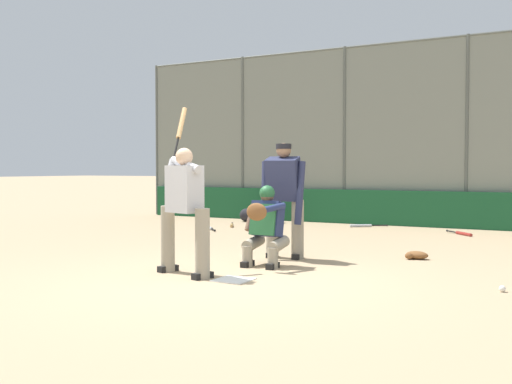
{
  "coord_description": "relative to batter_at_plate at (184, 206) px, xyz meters",
  "views": [
    {
      "loc": [
        -3.71,
        6.31,
        1.38
      ],
      "look_at": [
        0.22,
        -1.0,
        1.05
      ],
      "focal_mm": 42.0,
      "sensor_mm": 36.0,
      "label": 1
    }
  ],
  "objects": [
    {
      "name": "ground_plane",
      "position": [
        -0.74,
        0.02,
        -0.9
      ],
      "size": [
        160.0,
        160.0,
        0.0
      ],
      "primitive_type": "plane",
      "color": "tan"
    },
    {
      "name": "spare_bat_near_backstop",
      "position": [
        -0.05,
        -7.21,
        -0.86
      ],
      "size": [
        0.78,
        0.56,
        0.07
      ],
      "rotation": [
        0.0,
        0.0,
        0.61
      ],
      "color": "black",
      "rests_on": "ground_plane"
    },
    {
      "name": "equipment_bag_dugout_side",
      "position": [
        2.67,
        -7.18,
        -0.73
      ],
      "size": [
        1.18,
        0.34,
        0.34
      ],
      "color": "black",
      "rests_on": "ground_plane"
    },
    {
      "name": "spare_bat_by_padding",
      "position": [
        -2.38,
        -6.54,
        -0.86
      ],
      "size": [
        0.64,
        0.71,
        0.07
      ],
      "rotation": [
        0.0,
        0.0,
        2.3
      ],
      "color": "black",
      "rests_on": "ground_plane"
    },
    {
      "name": "backstop_fence",
      "position": [
        -0.74,
        -8.02,
        1.41
      ],
      "size": [
        14.79,
        0.08,
        4.43
      ],
      "color": "#515651",
      "rests_on": "ground_plane"
    },
    {
      "name": "bleachers_beyond",
      "position": [
        -1.05,
        -10.17,
        -0.51
      ],
      "size": [
        10.3,
        1.95,
        1.16
      ],
      "color": "slate",
      "rests_on": "ground_plane"
    },
    {
      "name": "padding_wall",
      "position": [
        -0.74,
        -7.92,
        -0.47
      ],
      "size": [
        14.42,
        0.18,
        0.85
      ],
      "primitive_type": "cube",
      "color": "#19512D",
      "rests_on": "ground_plane"
    },
    {
      "name": "spare_bat_first_base_side",
      "position": [
        2.75,
        -5.86,
        -0.86
      ],
      "size": [
        0.44,
        0.74,
        0.07
      ],
      "rotation": [
        0.0,
        0.0,
        2.08
      ],
      "color": "black",
      "rests_on": "ground_plane"
    },
    {
      "name": "catcher_behind_plate",
      "position": [
        -0.59,
        -1.11,
        -0.31
      ],
      "size": [
        0.6,
        0.7,
        1.14
      ],
      "rotation": [
        0.0,
        0.0,
        0.03
      ],
      "color": "gray",
      "rests_on": "ground_plane"
    },
    {
      "name": "home_plate_marker",
      "position": [
        -0.74,
        0.02,
        -0.89
      ],
      "size": [
        0.43,
        0.43,
        0.01
      ],
      "primitive_type": "cube",
      "color": "white",
      "rests_on": "ground_plane"
    },
    {
      "name": "batter_at_plate",
      "position": [
        0.0,
        0.0,
        0.0
      ],
      "size": [
        0.89,
        0.88,
        2.23
      ],
      "rotation": [
        0.0,
        0.0,
        -0.31
      ],
      "color": "gray",
      "rests_on": "ground_plane"
    },
    {
      "name": "umpire_home",
      "position": [
        -0.52,
        -1.89,
        0.05
      ],
      "size": [
        0.71,
        0.48,
        1.76
      ],
      "rotation": [
        0.0,
        0.0,
        0.12
      ],
      "color": "gray",
      "rests_on": "ground_plane"
    },
    {
      "name": "fielding_glove_on_dirt",
      "position": [
        -2.32,
        -2.77,
        -0.84
      ],
      "size": [
        0.34,
        0.26,
        0.12
      ],
      "color": "brown",
      "rests_on": "ground_plane"
    },
    {
      "name": "spare_bat_third_base_side",
      "position": [
        2.81,
        -5.01,
        -0.86
      ],
      "size": [
        0.61,
        0.64,
        0.07
      ],
      "rotation": [
        0.0,
        0.0,
        5.47
      ],
      "color": "black",
      "rests_on": "ground_plane"
    },
    {
      "name": "baseball_loose",
      "position": [
        -3.74,
        -0.8,
        -0.86
      ],
      "size": [
        0.07,
        0.07,
        0.07
      ],
      "primitive_type": "sphere",
      "color": "white",
      "rests_on": "ground_plane"
    }
  ]
}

